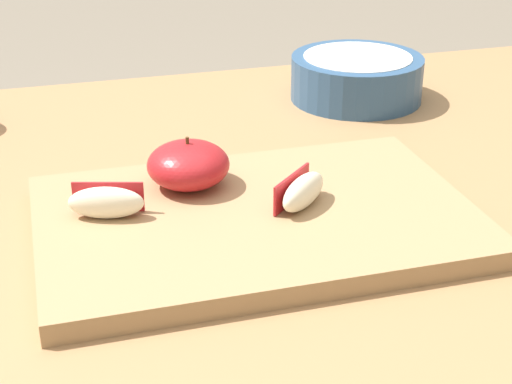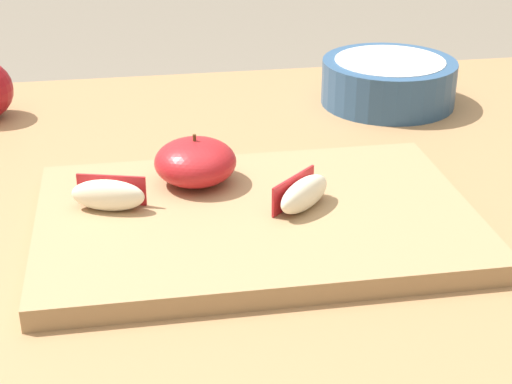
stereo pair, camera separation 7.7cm
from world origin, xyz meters
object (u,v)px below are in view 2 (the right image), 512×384
at_px(apple_half_skin_up, 195,162).
at_px(ceramic_fruit_bowl, 388,81).
at_px(cutting_board, 256,220).
at_px(apple_wedge_near_knife, 303,194).
at_px(apple_wedge_right, 108,195).

relative_size(apple_half_skin_up, ceramic_fruit_bowl, 0.46).
relative_size(cutting_board, ceramic_fruit_bowl, 2.29).
xyz_separation_m(apple_wedge_near_knife, apple_wedge_right, (-0.19, 0.03, 0.00)).
bearing_deg(apple_wedge_near_knife, cutting_board, 175.88).
xyz_separation_m(cutting_board, ceramic_fruit_bowl, (0.24, 0.33, 0.02)).
distance_m(cutting_board, apple_half_skin_up, 0.10).
bearing_deg(apple_half_skin_up, apple_wedge_right, -151.78).
xyz_separation_m(apple_half_skin_up, ceramic_fruit_bowl, (0.29, 0.26, -0.01)).
bearing_deg(cutting_board, apple_wedge_near_knife, -4.12).
xyz_separation_m(apple_half_skin_up, apple_wedge_near_knife, (0.10, -0.08, -0.01)).
relative_size(cutting_board, apple_wedge_near_knife, 6.12).
distance_m(apple_wedge_near_knife, apple_wedge_right, 0.19).
bearing_deg(ceramic_fruit_bowl, apple_wedge_near_knife, -120.22).
relative_size(apple_wedge_near_knife, ceramic_fruit_bowl, 0.37).
relative_size(cutting_board, apple_wedge_right, 5.56).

